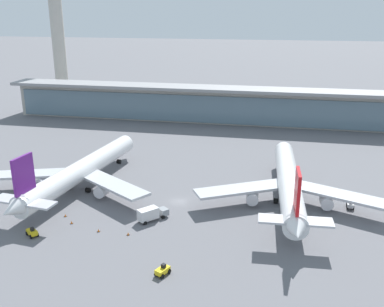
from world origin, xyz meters
TOP-DOWN VIEW (x-y plane):
  - ground_plane at (0.00, 0.00)m, footprint 1200.00×1200.00m
  - airliner_left_stand at (-27.37, 2.69)m, footprint 45.62×59.75m
  - airliner_centre_stand at (26.49, 5.23)m, footprint 45.93×59.77m
  - service_truck_near_nose_grey at (-3.87, -11.29)m, footprint 6.53×7.02m
  - service_truck_mid_apron_yellow at (-26.48, -23.28)m, footprint 3.32×3.06m
  - service_truck_by_tail_yellow at (4.27, -31.64)m, footprint 2.76×3.31m
  - service_truck_on_taxiway_white at (41.31, 4.48)m, footprint 1.93×2.99m
  - service_truck_at_far_stand_olive at (-39.21, -3.31)m, footprint 3.76×7.62m
  - terminal_building at (0.00, 80.94)m, footprint 183.60×12.80m
  - control_tower at (-87.06, 110.60)m, footprint 12.00×12.00m
  - safety_cone_alpha at (-20.88, -16.43)m, footprint 0.62×0.62m
  - safety_cone_bravo at (-13.49, -18.77)m, footprint 0.62×0.62m
  - safety_cone_charlie at (-6.72, -18.97)m, footprint 0.62×0.62m
  - safety_cone_delta at (-23.90, -13.45)m, footprint 0.62×0.62m

SIDE VIEW (x-z plane):
  - ground_plane at x=0.00m, z-range 0.00..0.00m
  - safety_cone_alpha at x=-20.88m, z-range -0.03..0.67m
  - safety_cone_bravo at x=-13.49m, z-range -0.03..0.67m
  - safety_cone_charlie at x=-6.72m, z-range -0.03..0.67m
  - safety_cone_delta at x=-23.90m, z-range -0.03..0.67m
  - service_truck_mid_apron_yellow at x=-26.48m, z-range -0.15..1.90m
  - service_truck_by_tail_yellow at x=4.27m, z-range -0.15..1.90m
  - service_truck_on_taxiway_white at x=41.31m, z-range -0.15..1.90m
  - service_truck_near_nose_grey at x=-3.87m, z-range 0.14..3.24m
  - service_truck_at_far_stand_olive at x=-39.21m, z-range 0.14..3.24m
  - airliner_left_stand at x=-27.37m, z-range -2.95..12.97m
  - airliner_centre_stand at x=26.49m, z-range -2.95..12.97m
  - terminal_building at x=0.00m, z-range 0.27..15.47m
  - control_tower at x=-87.06m, z-range 3.39..80.29m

